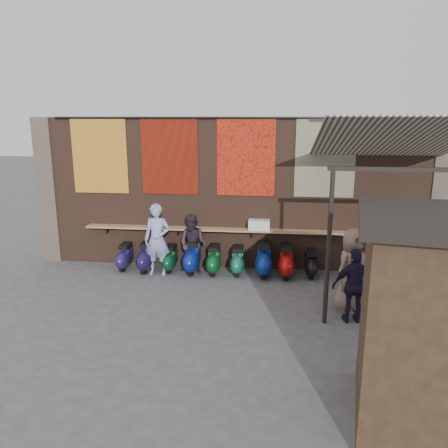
{
  "coord_description": "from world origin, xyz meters",
  "views": [
    {
      "loc": [
        1.0,
        -8.78,
        3.99
      ],
      "look_at": [
        -0.12,
        1.2,
        1.53
      ],
      "focal_mm": 35.0,
      "sensor_mm": 36.0,
      "label": 1
    }
  ],
  "objects_px": {
    "diner_left": "(157,240)",
    "shopper_navy": "(355,286)",
    "scooter_stool_7": "(286,261)",
    "shelf_box": "(259,225)",
    "scooter_stool_1": "(147,257)",
    "diner_right": "(193,244)",
    "scooter_stool_4": "(214,260)",
    "scooter_stool_5": "(238,261)",
    "shopper_tan": "(352,270)",
    "scooter_stool_0": "(125,257)",
    "scooter_stool_6": "(264,260)",
    "scooter_stool_3": "(193,257)",
    "scooter_stool_8": "(311,264)",
    "scooter_stool_2": "(171,258)"
  },
  "relations": [
    {
      "from": "diner_left",
      "to": "shopper_navy",
      "type": "xyz_separation_m",
      "value": [
        4.58,
        -2.25,
        -0.17
      ]
    },
    {
      "from": "diner_left",
      "to": "scooter_stool_7",
      "type": "bearing_deg",
      "value": 5.73
    },
    {
      "from": "shelf_box",
      "to": "scooter_stool_1",
      "type": "bearing_deg",
      "value": -173.67
    },
    {
      "from": "diner_right",
      "to": "shelf_box",
      "type": "bearing_deg",
      "value": 25.32
    },
    {
      "from": "scooter_stool_4",
      "to": "scooter_stool_5",
      "type": "xyz_separation_m",
      "value": [
        0.62,
        0.03,
        -0.01
      ]
    },
    {
      "from": "scooter_stool_1",
      "to": "shopper_tan",
      "type": "relative_size",
      "value": 0.46
    },
    {
      "from": "scooter_stool_0",
      "to": "scooter_stool_6",
      "type": "relative_size",
      "value": 0.81
    },
    {
      "from": "scooter_stool_1",
      "to": "scooter_stool_3",
      "type": "bearing_deg",
      "value": 1.39
    },
    {
      "from": "scooter_stool_4",
      "to": "diner_left",
      "type": "distance_m",
      "value": 1.57
    },
    {
      "from": "shelf_box",
      "to": "scooter_stool_4",
      "type": "height_order",
      "value": "shelf_box"
    },
    {
      "from": "diner_left",
      "to": "shopper_tan",
      "type": "bearing_deg",
      "value": -17.79
    },
    {
      "from": "scooter_stool_6",
      "to": "shopper_navy",
      "type": "xyz_separation_m",
      "value": [
        1.84,
        -2.47,
        0.34
      ]
    },
    {
      "from": "shelf_box",
      "to": "scooter_stool_0",
      "type": "bearing_deg",
      "value": -175.88
    },
    {
      "from": "scooter_stool_8",
      "to": "scooter_stool_3",
      "type": "bearing_deg",
      "value": -179.34
    },
    {
      "from": "scooter_stool_6",
      "to": "shopper_navy",
      "type": "relative_size",
      "value": 0.58
    },
    {
      "from": "scooter_stool_6",
      "to": "scooter_stool_5",
      "type": "bearing_deg",
      "value": 177.19
    },
    {
      "from": "shopper_tan",
      "to": "diner_left",
      "type": "bearing_deg",
      "value": 119.24
    },
    {
      "from": "diner_left",
      "to": "shopper_tan",
      "type": "relative_size",
      "value": 1.04
    },
    {
      "from": "scooter_stool_2",
      "to": "scooter_stool_7",
      "type": "distance_m",
      "value": 3.05
    },
    {
      "from": "scooter_stool_7",
      "to": "scooter_stool_8",
      "type": "xyz_separation_m",
      "value": [
        0.64,
        0.08,
        -0.06
      ]
    },
    {
      "from": "scooter_stool_1",
      "to": "scooter_stool_3",
      "type": "xyz_separation_m",
      "value": [
        1.23,
        0.03,
        0.04
      ]
    },
    {
      "from": "scooter_stool_0",
      "to": "scooter_stool_7",
      "type": "bearing_deg",
      "value": -1.17
    },
    {
      "from": "scooter_stool_4",
      "to": "scooter_stool_0",
      "type": "bearing_deg",
      "value": 178.64
    },
    {
      "from": "scooter_stool_5",
      "to": "shopper_navy",
      "type": "distance_m",
      "value": 3.57
    },
    {
      "from": "shopper_tan",
      "to": "scooter_stool_3",
      "type": "bearing_deg",
      "value": 112.04
    },
    {
      "from": "scooter_stool_0",
      "to": "scooter_stool_5",
      "type": "distance_m",
      "value": 3.05
    },
    {
      "from": "diner_right",
      "to": "shopper_tan",
      "type": "distance_m",
      "value": 4.17
    },
    {
      "from": "scooter_stool_4",
      "to": "scooter_stool_8",
      "type": "bearing_deg",
      "value": 1.2
    },
    {
      "from": "scooter_stool_3",
      "to": "diner_right",
      "type": "relative_size",
      "value": 0.57
    },
    {
      "from": "scooter_stool_1",
      "to": "scooter_stool_8",
      "type": "distance_m",
      "value": 4.31
    },
    {
      "from": "scooter_stool_0",
      "to": "scooter_stool_2",
      "type": "height_order",
      "value": "scooter_stool_0"
    },
    {
      "from": "shopper_navy",
      "to": "shopper_tan",
      "type": "xyz_separation_m",
      "value": [
        0.03,
        0.56,
        0.13
      ]
    },
    {
      "from": "scooter_stool_5",
      "to": "diner_left",
      "type": "distance_m",
      "value": 2.16
    },
    {
      "from": "diner_left",
      "to": "diner_right",
      "type": "relative_size",
      "value": 1.19
    },
    {
      "from": "shelf_box",
      "to": "scooter_stool_0",
      "type": "distance_m",
      "value": 3.7
    },
    {
      "from": "shelf_box",
      "to": "scooter_stool_0",
      "type": "height_order",
      "value": "shelf_box"
    },
    {
      "from": "diner_left",
      "to": "shopper_tan",
      "type": "xyz_separation_m",
      "value": [
        4.61,
        -1.69,
        -0.04
      ]
    },
    {
      "from": "scooter_stool_2",
      "to": "scooter_stool_5",
      "type": "distance_m",
      "value": 1.8
    },
    {
      "from": "scooter_stool_0",
      "to": "scooter_stool_5",
      "type": "bearing_deg",
      "value": -0.56
    },
    {
      "from": "scooter_stool_2",
      "to": "shopper_tan",
      "type": "distance_m",
      "value": 4.81
    },
    {
      "from": "scooter_stool_8",
      "to": "shopper_tan",
      "type": "bearing_deg",
      "value": -71.28
    },
    {
      "from": "scooter_stool_8",
      "to": "diner_right",
      "type": "distance_m",
      "value": 3.08
    },
    {
      "from": "scooter_stool_0",
      "to": "scooter_stool_5",
      "type": "relative_size",
      "value": 0.96
    },
    {
      "from": "scooter_stool_1",
      "to": "scooter_stool_5",
      "type": "xyz_separation_m",
      "value": [
        2.43,
        0.04,
        -0.03
      ]
    },
    {
      "from": "scooter_stool_6",
      "to": "scooter_stool_8",
      "type": "height_order",
      "value": "scooter_stool_6"
    },
    {
      "from": "scooter_stool_6",
      "to": "shelf_box",
      "type": "bearing_deg",
      "value": 115.16
    },
    {
      "from": "scooter_stool_5",
      "to": "shopper_tan",
      "type": "relative_size",
      "value": 0.42
    },
    {
      "from": "scooter_stool_2",
      "to": "shopper_tan",
      "type": "relative_size",
      "value": 0.4
    },
    {
      "from": "shelf_box",
      "to": "scooter_stool_8",
      "type": "xyz_separation_m",
      "value": [
        1.35,
        -0.26,
        -0.92
      ]
    },
    {
      "from": "scooter_stool_4",
      "to": "shopper_tan",
      "type": "distance_m",
      "value": 3.74
    }
  ]
}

